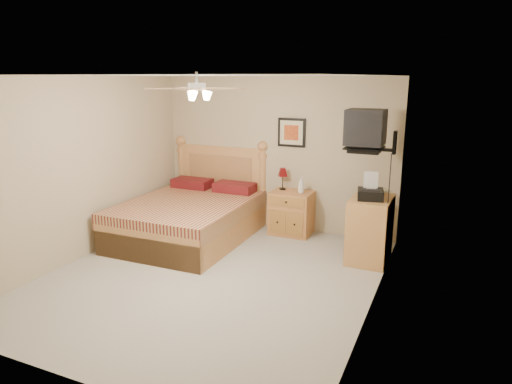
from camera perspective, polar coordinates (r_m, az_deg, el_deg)
floor at (r=5.95m, az=-5.66°, el=-10.56°), size 4.50×4.50×0.00m
ceiling at (r=5.41m, az=-6.32°, el=14.27°), size 4.00×4.50×0.04m
wall_back at (r=7.54m, az=2.53°, el=4.76°), size 4.00×0.04×2.50m
wall_front at (r=3.84m, az=-22.88°, el=-5.73°), size 4.00×0.04×2.50m
wall_left at (r=6.75m, az=-20.91°, el=2.71°), size 0.04×4.50×2.50m
wall_right at (r=4.90m, az=14.83°, el=-0.90°), size 0.04×4.50×2.50m
bed at (r=7.12m, az=-8.59°, el=-0.23°), size 1.75×2.28×1.46m
nightstand at (r=7.40m, az=4.46°, el=-2.60°), size 0.65×0.49×0.71m
table_lamp at (r=7.41m, az=3.36°, el=1.67°), size 0.23×0.23×0.35m
lotion_bottle at (r=7.21m, az=5.69°, el=0.91°), size 0.13×0.13×0.26m
framed_picture at (r=7.38m, az=4.48°, el=7.42°), size 0.46×0.04×0.46m
dresser at (r=6.49m, az=14.06°, el=-4.53°), size 0.53×0.76×0.90m
fax_machine at (r=6.24m, az=14.17°, el=0.69°), size 0.40×0.42×0.35m
magazine_lower at (r=6.66m, az=14.28°, el=0.06°), size 0.19×0.25×0.02m
magazine_upper at (r=6.68m, az=14.58°, el=0.26°), size 0.30×0.32×0.02m
wall_tv at (r=6.14m, az=14.91°, el=7.41°), size 0.56×0.46×0.58m
ceiling_fan at (r=5.24m, az=-7.39°, el=12.71°), size 1.14×1.14×0.28m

